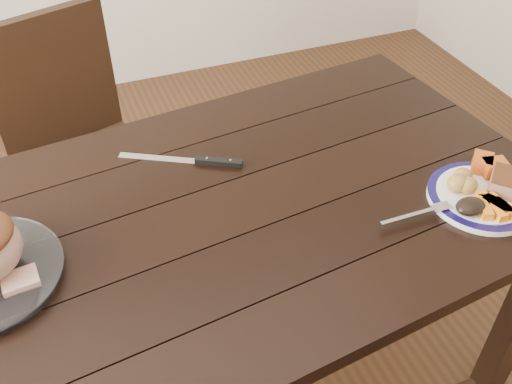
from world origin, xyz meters
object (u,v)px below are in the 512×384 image
object	(u,v)px
pork_slice	(505,183)
chair_far	(80,142)
fork	(421,213)
dining_table	(222,240)
carving_knife	(203,161)
dinner_plate	(481,197)

from	to	relation	value
pork_slice	chair_far	bearing A→B (deg)	134.10
fork	chair_far	bearing A→B (deg)	126.36
chair_far	fork	bearing A→B (deg)	106.17
dining_table	pork_slice	world-z (taller)	pork_slice
dining_table	chair_far	world-z (taller)	chair_far
carving_knife	fork	bearing A→B (deg)	-14.64
chair_far	dinner_plate	xyz separation A→B (m)	(0.84, -0.92, 0.23)
dining_table	carving_knife	world-z (taller)	carving_knife
pork_slice	carving_knife	bearing A→B (deg)	148.57
fork	carving_knife	xyz separation A→B (m)	(-0.39, 0.38, -0.01)
dining_table	carving_knife	bearing A→B (deg)	84.30
dining_table	dinner_plate	bearing A→B (deg)	-17.51
fork	carving_knife	size ratio (longest dim) A/B	0.61
pork_slice	fork	world-z (taller)	pork_slice
pork_slice	fork	distance (m)	0.23
dinner_plate	pork_slice	bearing A→B (deg)	-4.76
chair_far	carving_knife	size ratio (longest dim) A/B	3.21
chair_far	dining_table	bearing A→B (deg)	89.56
pork_slice	dinner_plate	bearing A→B (deg)	175.24
dining_table	fork	size ratio (longest dim) A/B	9.53
chair_far	dinner_plate	bearing A→B (deg)	112.67
dining_table	fork	distance (m)	0.47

